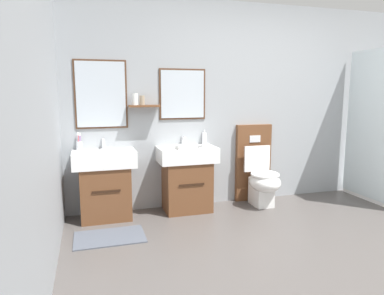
{
  "coord_description": "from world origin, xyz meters",
  "views": [
    {
      "loc": [
        -2.09,
        -2.24,
        1.42
      ],
      "look_at": [
        -0.93,
        1.63,
        0.77
      ],
      "focal_mm": 32.64,
      "sensor_mm": 36.0,
      "label": 1
    }
  ],
  "objects_px": {
    "vanity_sink_left": "(105,182)",
    "toothbrush_cup": "(79,145)",
    "soap_dispenser": "(204,138)",
    "toilet": "(259,175)",
    "folded_hand_towel": "(186,147)",
    "vanity_sink_right": "(187,177)"
  },
  "relations": [
    {
      "from": "vanity_sink_left",
      "to": "toothbrush_cup",
      "type": "bearing_deg",
      "value": 151.08
    },
    {
      "from": "toothbrush_cup",
      "to": "soap_dispenser",
      "type": "xyz_separation_m",
      "value": [
        1.48,
        0.01,
        0.02
      ]
    },
    {
      "from": "vanity_sink_left",
      "to": "toothbrush_cup",
      "type": "height_order",
      "value": "toothbrush_cup"
    },
    {
      "from": "vanity_sink_left",
      "to": "toilet",
      "type": "bearing_deg",
      "value": -0.51
    },
    {
      "from": "toothbrush_cup",
      "to": "vanity_sink_left",
      "type": "bearing_deg",
      "value": -28.92
    },
    {
      "from": "soap_dispenser",
      "to": "folded_hand_towel",
      "type": "distance_m",
      "value": 0.42
    },
    {
      "from": "vanity_sink_right",
      "to": "toothbrush_cup",
      "type": "bearing_deg",
      "value": 173.22
    },
    {
      "from": "toilet",
      "to": "soap_dispenser",
      "type": "distance_m",
      "value": 0.85
    },
    {
      "from": "vanity_sink_left",
      "to": "toilet",
      "type": "xyz_separation_m",
      "value": [
        1.9,
        -0.02,
        -0.04
      ]
    },
    {
      "from": "vanity_sink_right",
      "to": "toothbrush_cup",
      "type": "xyz_separation_m",
      "value": [
        -1.21,
        0.14,
        0.42
      ]
    },
    {
      "from": "toothbrush_cup",
      "to": "folded_hand_towel",
      "type": "bearing_deg",
      "value": -12.84
    },
    {
      "from": "toothbrush_cup",
      "to": "soap_dispenser",
      "type": "height_order",
      "value": "toothbrush_cup"
    },
    {
      "from": "vanity_sink_left",
      "to": "vanity_sink_right",
      "type": "distance_m",
      "value": 0.95
    },
    {
      "from": "vanity_sink_right",
      "to": "folded_hand_towel",
      "type": "distance_m",
      "value": 0.4
    },
    {
      "from": "toilet",
      "to": "folded_hand_towel",
      "type": "distance_m",
      "value": 1.08
    },
    {
      "from": "soap_dispenser",
      "to": "folded_hand_towel",
      "type": "xyz_separation_m",
      "value": [
        -0.31,
        -0.28,
        -0.05
      ]
    },
    {
      "from": "vanity_sink_right",
      "to": "soap_dispenser",
      "type": "xyz_separation_m",
      "value": [
        0.27,
        0.15,
        0.44
      ]
    },
    {
      "from": "soap_dispenser",
      "to": "folded_hand_towel",
      "type": "height_order",
      "value": "soap_dispenser"
    },
    {
      "from": "vanity_sink_right",
      "to": "toothbrush_cup",
      "type": "distance_m",
      "value": 1.29
    },
    {
      "from": "soap_dispenser",
      "to": "vanity_sink_left",
      "type": "bearing_deg",
      "value": -172.81
    },
    {
      "from": "vanity_sink_right",
      "to": "toilet",
      "type": "distance_m",
      "value": 0.95
    },
    {
      "from": "vanity_sink_right",
      "to": "toilet",
      "type": "relative_size",
      "value": 0.78
    }
  ]
}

